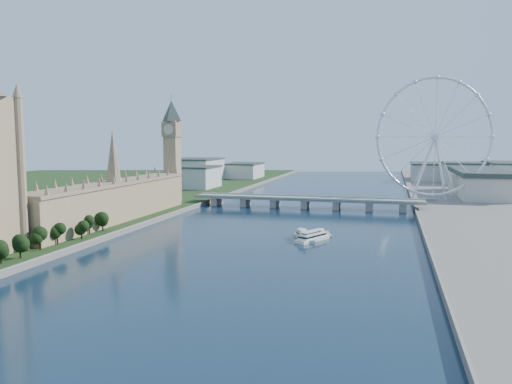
% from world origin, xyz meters
% --- Properties ---
extents(ground, '(2000.00, 2000.00, 0.00)m').
position_xyz_m(ground, '(0.00, 0.00, 0.00)').
color(ground, '#16303E').
rests_on(ground, ground).
extents(tree_row, '(8.31, 168.31, 21.73)m').
position_xyz_m(tree_row, '(-113.00, 50.00, 9.71)').
color(tree_row, black).
rests_on(tree_row, ground).
extents(parliament_range, '(24.00, 200.00, 70.00)m').
position_xyz_m(parliament_range, '(-128.00, 170.00, 18.48)').
color(parliament_range, tan).
rests_on(parliament_range, ground).
extents(big_ben, '(20.02, 20.02, 110.00)m').
position_xyz_m(big_ben, '(-128.00, 278.00, 66.57)').
color(big_ben, tan).
rests_on(big_ben, ground).
extents(westminster_bridge, '(220.00, 22.00, 9.50)m').
position_xyz_m(westminster_bridge, '(0.00, 300.00, 6.63)').
color(westminster_bridge, gray).
rests_on(westminster_bridge, ground).
extents(london_eye, '(113.60, 39.12, 124.30)m').
position_xyz_m(london_eye, '(119.98, 355.08, 67.52)').
color(london_eye, silver).
rests_on(london_eye, ground).
extents(county_hall, '(54.00, 144.00, 35.00)m').
position_xyz_m(county_hall, '(175.00, 430.00, 0.00)').
color(county_hall, beige).
rests_on(county_hall, ground).
extents(city_skyline, '(505.00, 280.00, 32.00)m').
position_xyz_m(city_skyline, '(39.22, 560.08, 16.96)').
color(city_skyline, beige).
rests_on(city_skyline, ground).
extents(tour_boat_near, '(18.90, 29.40, 6.39)m').
position_xyz_m(tour_boat_near, '(24.20, 149.94, 0.00)').
color(tour_boat_near, beige).
rests_on(tour_boat_near, ground).
extents(tour_boat_far, '(21.66, 32.02, 7.04)m').
position_xyz_m(tour_boat_far, '(29.86, 147.38, 0.00)').
color(tour_boat_far, silver).
rests_on(tour_boat_far, ground).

